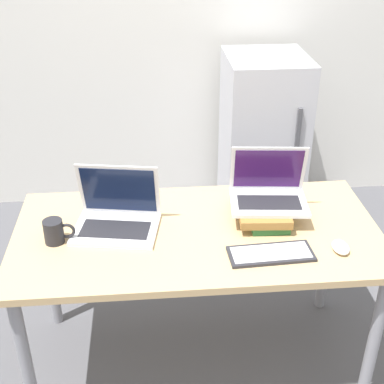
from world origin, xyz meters
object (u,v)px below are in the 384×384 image
book_stack (264,212)px  mini_fridge (262,144)px  mug (55,231)px  wireless_keyboard (271,254)px  laptop_left (117,216)px  mouse (341,247)px  laptop_on_books (268,191)px

book_stack → mini_fridge: 1.15m
book_stack → mini_fridge: mini_fridge is taller
book_stack → mug: mug is taller
wireless_keyboard → mini_fridge: mini_fridge is taller
book_stack → wireless_keyboard: size_ratio=0.90×
mug → laptop_left: bearing=20.5°
wireless_keyboard → mini_fridge: bearing=79.5°
mouse → laptop_on_books: bearing=129.1°
book_stack → laptop_on_books: (0.02, 0.03, 0.08)m
book_stack → laptop_on_books: laptop_on_books is taller
mug → mini_fridge: size_ratio=0.11×
wireless_keyboard → mug: (-0.81, 0.16, 0.04)m
mini_fridge → laptop_left: bearing=-126.7°
wireless_keyboard → mug: bearing=168.9°
wireless_keyboard → mouse: mouse is taller
mouse → mug: bearing=172.0°
laptop_left → mini_fridge: 1.41m
laptop_left → laptop_on_books: 0.63m
laptop_on_books → mouse: 0.37m
wireless_keyboard → mini_fridge: 1.40m
mouse → mini_fridge: mini_fridge is taller
book_stack → wireless_keyboard: 0.25m
mug → mini_fridge: (1.07, 1.20, -0.21)m
laptop_on_books → mini_fridge: 1.13m
laptop_left → mouse: (0.85, -0.24, -0.04)m
mug → mini_fridge: bearing=48.4°
book_stack → mini_fridge: bearing=78.4°
laptop_left → book_stack: laptop_left is taller
laptop_on_books → wireless_keyboard: bearing=-98.8°
laptop_left → mouse: size_ratio=3.87×
laptop_on_books → mug: bearing=-171.7°
laptop_left → mug: bearing=-159.5°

